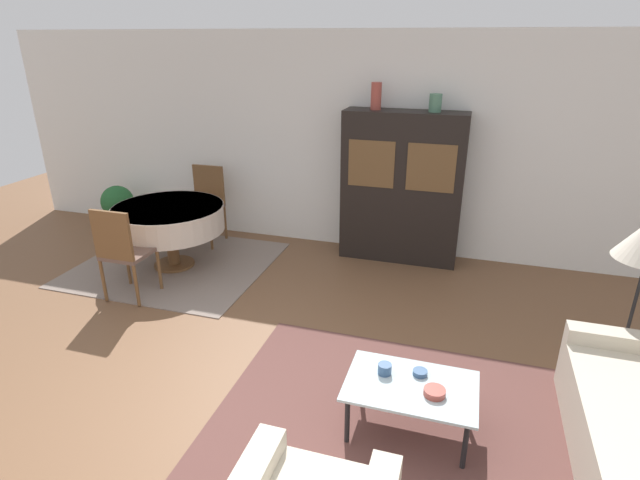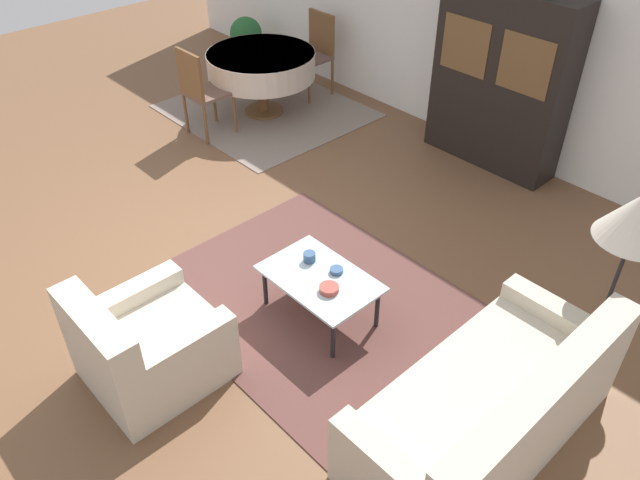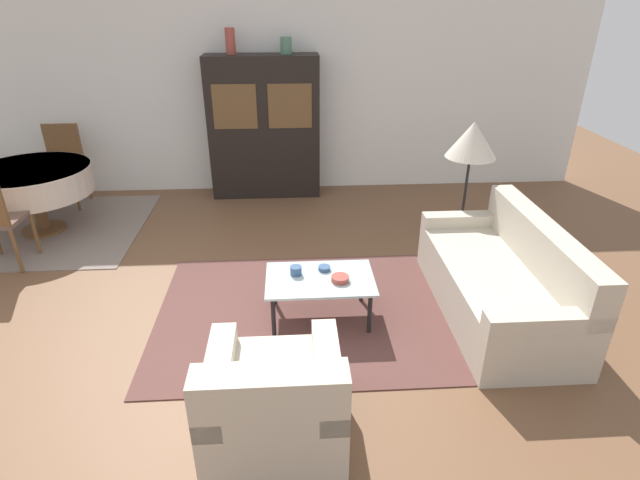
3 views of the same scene
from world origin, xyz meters
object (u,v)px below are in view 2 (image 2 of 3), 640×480
at_px(bowl_small, 336,270).
at_px(armchair, 146,347).
at_px(display_cabinet, 501,81).
at_px(bowl, 329,289).
at_px(coffee_table, 320,281).
at_px(dining_chair_near, 200,88).
at_px(dining_table, 261,65).
at_px(dining_chair_far, 315,49).
at_px(couch, 491,410).
at_px(potted_plant, 246,37).
at_px(floor_lamp, 639,219).
at_px(cup, 309,257).

bearing_deg(bowl_small, armchair, -105.70).
height_order(display_cabinet, bowl, display_cabinet).
height_order(coffee_table, dining_chair_near, dining_chair_near).
height_order(armchair, dining_table, armchair).
bearing_deg(coffee_table, display_cabinet, 100.30).
bearing_deg(bowl, display_cabinet, 102.99).
distance_m(dining_chair_near, dining_chair_far, 1.74).
relative_size(dining_chair_far, bowl_small, 9.97).
distance_m(couch, display_cabinet, 3.72).
relative_size(couch, display_cabinet, 1.02).
height_order(coffee_table, potted_plant, potted_plant).
relative_size(dining_table, bowl_small, 12.69).
distance_m(display_cabinet, bowl_small, 2.98).
relative_size(couch, bowl_small, 18.18).
bearing_deg(armchair, coffee_table, 74.65).
height_order(dining_chair_near, bowl, dining_chair_near).
relative_size(couch, armchair, 2.10).
distance_m(display_cabinet, potted_plant, 4.00).
bearing_deg(dining_chair_far, display_cabinet, -175.49).
bearing_deg(armchair, display_cabinet, 92.55).
height_order(floor_lamp, bowl, floor_lamp).
distance_m(dining_table, floor_lamp, 4.81).
relative_size(dining_table, dining_chair_near, 1.27).
distance_m(armchair, display_cabinet, 4.35).
bearing_deg(armchair, dining_table, 130.57).
xyz_separation_m(cup, bowl, (0.36, -0.13, -0.02)).
bearing_deg(coffee_table, cup, 160.38).
height_order(display_cabinet, dining_chair_far, display_cabinet).
xyz_separation_m(dining_chair_near, bowl_small, (3.16, -0.93, -0.17)).
distance_m(dining_chair_far, bowl, 4.35).
height_order(coffee_table, dining_table, dining_table).
bearing_deg(dining_table, dining_chair_near, -90.00).
bearing_deg(bowl_small, coffee_table, -109.17).
bearing_deg(floor_lamp, bowl_small, -143.50).
distance_m(cup, potted_plant, 5.07).
xyz_separation_m(dining_chair_near, floor_lamp, (4.73, 0.23, 0.57)).
bearing_deg(potted_plant, dining_chair_near, -50.61).
bearing_deg(coffee_table, dining_chair_near, 161.16).
bearing_deg(bowl_small, couch, -4.90).
xyz_separation_m(bowl, potted_plant, (-4.66, 2.81, -0.03)).
xyz_separation_m(display_cabinet, bowl, (0.71, -3.07, -0.49)).
xyz_separation_m(floor_lamp, bowl, (-1.45, -1.35, -0.74)).
distance_m(coffee_table, dining_table, 3.68).
relative_size(dining_chair_far, potted_plant, 1.51).
bearing_deg(armchair, dining_chair_near, 139.54).
height_order(cup, bowl, cup).
relative_size(cup, potted_plant, 0.14).
bearing_deg(bowl, cup, 160.22).
bearing_deg(potted_plant, floor_lamp, -13.41).
bearing_deg(dining_chair_far, bowl_small, 139.76).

